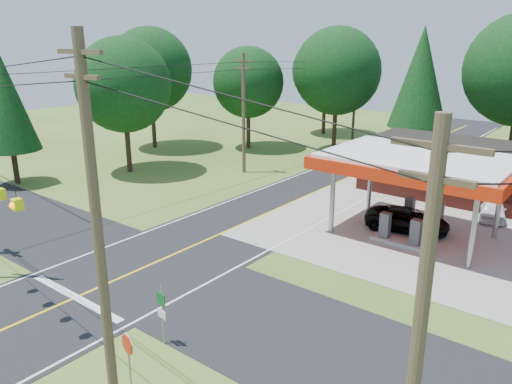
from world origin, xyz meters
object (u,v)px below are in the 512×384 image
Objects in this scene: gas_canopy at (418,165)px; suv_car at (407,220)px; sedan_car at (493,209)px; octagonal_stop_sign at (128,349)px.

gas_canopy reaches higher than suv_car.
suv_car reaches higher than sedan_car.
sedan_car is at bearing 63.58° from gas_canopy.
octagonal_stop_sign reaches higher than sedan_car.
suv_car is (-0.50, 0.53, -3.58)m from gas_canopy.
gas_canopy is at bearing -130.28° from sedan_car.
suv_car is at bearing 133.48° from gas_canopy.
sedan_car is at bearing 78.71° from octagonal_stop_sign.
gas_canopy is 4.81× the size of octagonal_stop_sign.
octagonal_stop_sign is at bearing 164.17° from suv_car.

